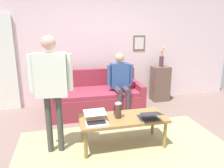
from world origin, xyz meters
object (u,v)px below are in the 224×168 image
at_px(couch, 95,98).
at_px(laptop_center, 96,119).
at_px(person_standing, 51,80).
at_px(side_shelf, 160,84).
at_px(laptop_left, 149,116).
at_px(flower_vase, 162,60).
at_px(french_press, 118,110).
at_px(coffee_table, 123,120).
at_px(person_seated, 121,80).

height_order(couch, laptop_center, couch).
bearing_deg(person_standing, side_shelf, -144.78).
relative_size(laptop_left, flower_vase, 0.79).
bearing_deg(laptop_left, person_standing, -9.39).
relative_size(couch, french_press, 7.42).
distance_m(side_shelf, person_standing, 3.14).
xyz_separation_m(coffee_table, person_seated, (-0.31, -1.25, 0.31)).
relative_size(couch, side_shelf, 2.27).
relative_size(couch, flower_vase, 4.08).
bearing_deg(side_shelf, person_standing, 35.22).
relative_size(couch, person_standing, 1.16).
bearing_deg(laptop_left, side_shelf, -119.91).
bearing_deg(laptop_center, person_seated, -118.83).
bearing_deg(french_press, side_shelf, -130.57).
xyz_separation_m(french_press, flower_vase, (-1.58, -1.85, 0.43)).
distance_m(coffee_table, french_press, 0.18).
bearing_deg(couch, laptop_center, 81.42).
bearing_deg(couch, french_press, 94.36).
relative_size(coffee_table, person_standing, 0.78).
distance_m(laptop_center, flower_vase, 2.78).
xyz_separation_m(couch, side_shelf, (-1.69, -0.37, 0.13)).
bearing_deg(flower_vase, side_shelf, 11.61).
xyz_separation_m(laptop_left, side_shelf, (-1.15, -2.00, -0.08)).
height_order(laptop_left, side_shelf, side_shelf).
bearing_deg(person_standing, couch, -120.22).
bearing_deg(french_press, person_standing, -4.62).
relative_size(laptop_center, person_seated, 0.29).
bearing_deg(person_seated, laptop_center, 61.17).
xyz_separation_m(laptop_left, person_seated, (0.05, -1.40, 0.22)).
distance_m(couch, laptop_left, 1.73).
distance_m(laptop_left, side_shelf, 2.30).
distance_m(person_standing, person_seated, 1.80).
relative_size(coffee_table, person_seated, 1.02).
relative_size(coffee_table, side_shelf, 1.52).
bearing_deg(side_shelf, person_seated, 26.59).
bearing_deg(side_shelf, laptop_left, 60.09).
relative_size(coffee_table, laptop_left, 3.49).
relative_size(laptop_center, person_standing, 0.22).
distance_m(coffee_table, laptop_center, 0.44).
distance_m(coffee_table, laptop_left, 0.40).
xyz_separation_m(side_shelf, person_seated, (1.19, 0.60, 0.30)).
xyz_separation_m(couch, coffee_table, (-0.19, 1.48, 0.11)).
bearing_deg(french_press, laptop_left, 160.87).
distance_m(coffee_table, person_seated, 1.32).
bearing_deg(french_press, laptop_center, 13.81).
relative_size(couch, laptop_center, 5.33).
bearing_deg(laptop_left, laptop_center, -4.73).
distance_m(french_press, person_seated, 1.31).
bearing_deg(coffee_table, couch, -82.75).
relative_size(person_standing, person_seated, 1.31).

